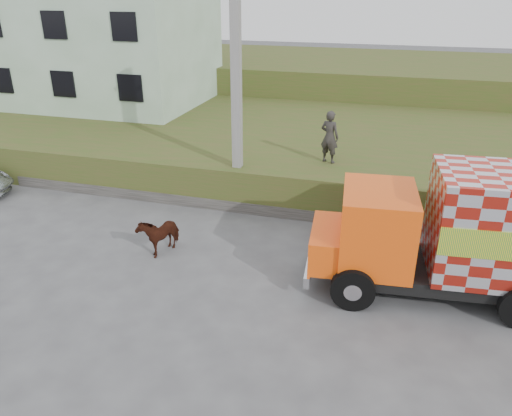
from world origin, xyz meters
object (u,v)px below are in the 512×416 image
(utility_pole, at_px, (237,93))
(pedestrian, at_px, (330,137))
(cow, at_px, (159,233))
(cargo_truck, at_px, (484,235))

(utility_pole, height_order, pedestrian, utility_pole)
(cow, bearing_deg, pedestrian, 66.77)
(cargo_truck, relative_size, cow, 5.63)
(utility_pole, xyz_separation_m, pedestrian, (2.98, 1.37, -1.64))
(cow, xyz_separation_m, pedestrian, (4.19, 5.23, 1.85))
(cow, bearing_deg, cargo_truck, 16.16)
(utility_pole, relative_size, pedestrian, 4.27)
(cargo_truck, distance_m, cow, 8.88)
(utility_pole, distance_m, pedestrian, 3.67)
(utility_pole, xyz_separation_m, cargo_truck, (7.60, -3.75, -2.33))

